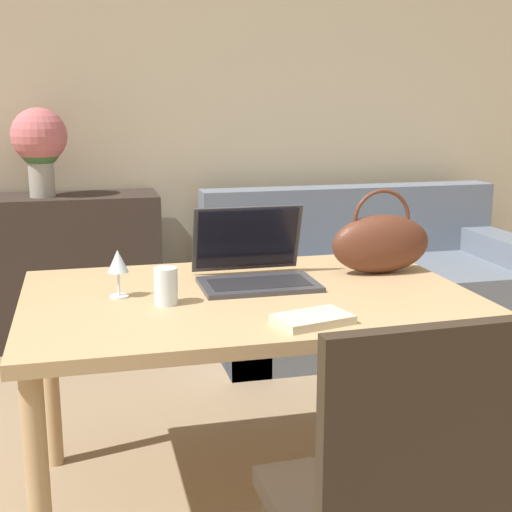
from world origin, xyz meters
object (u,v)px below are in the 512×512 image
object	(u,v)px
chair	(388,494)
handbag	(381,242)
wine_glass	(118,264)
couch	(367,288)
drinking_glass	(166,286)
laptop	(253,262)
flower_vase	(39,143)

from	to	relation	value
chair	handbag	distance (m)	1.13
chair	wine_glass	size ratio (longest dim) A/B	6.09
wine_glass	chair	bearing A→B (deg)	-60.45
couch	wine_glass	xyz separation A→B (m)	(-1.45, -1.45, 0.55)
wine_glass	handbag	distance (m)	0.92
chair	couch	xyz separation A→B (m)	(0.93, 2.35, -0.22)
drinking_glass	couch	bearing A→B (deg)	50.05
chair	laptop	xyz separation A→B (m)	(-0.06, 0.99, 0.29)
drinking_glass	handbag	xyz separation A→B (m)	(0.78, 0.21, 0.05)
couch	wine_glass	distance (m)	2.12
wine_glass	laptop	bearing A→B (deg)	11.51
drinking_glass	flower_vase	distance (m)	1.95
flower_vase	laptop	bearing A→B (deg)	-65.72
chair	flower_vase	world-z (taller)	flower_vase
wine_glass	handbag	bearing A→B (deg)	5.95
laptop	drinking_glass	xyz separation A→B (m)	(-0.32, -0.21, -0.01)
couch	drinking_glass	size ratio (longest dim) A/B	15.79
couch	handbag	world-z (taller)	handbag
handbag	drinking_glass	bearing A→B (deg)	-164.95
wine_glass	drinking_glass	bearing A→B (deg)	-40.81
laptop	flower_vase	xyz separation A→B (m)	(-0.75, 1.66, 0.31)
couch	handbag	size ratio (longest dim) A/B	4.95
handbag	flower_vase	bearing A→B (deg)	126.14
couch	handbag	distance (m)	1.56
drinking_glass	wine_glass	distance (m)	0.18
handbag	chair	bearing A→B (deg)	-112.04
chair	wine_glass	world-z (taller)	chair
chair	drinking_glass	xyz separation A→B (m)	(-0.38, 0.79, 0.28)
chair	drinking_glass	size ratio (longest dim) A/B	8.13
chair	laptop	bearing A→B (deg)	91.12
laptop	handbag	bearing A→B (deg)	0.40
handbag	flower_vase	xyz separation A→B (m)	(-1.21, 1.66, 0.26)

